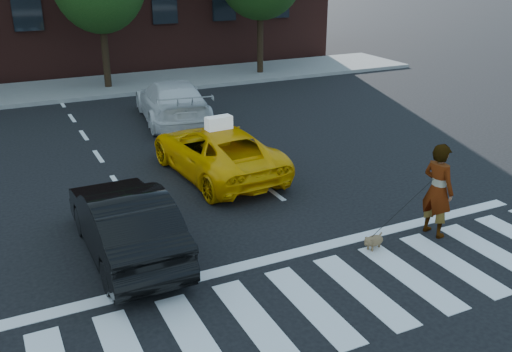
# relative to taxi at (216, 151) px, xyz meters

# --- Properties ---
(ground) EXTENTS (120.00, 120.00, 0.00)m
(ground) POSITION_rel_taxi_xyz_m (-0.86, -6.10, -0.63)
(ground) COLOR black
(ground) RESTS_ON ground
(crosswalk) EXTENTS (13.00, 2.40, 0.01)m
(crosswalk) POSITION_rel_taxi_xyz_m (-0.86, -6.10, -0.62)
(crosswalk) COLOR silver
(crosswalk) RESTS_ON ground
(stop_line) EXTENTS (12.00, 0.30, 0.01)m
(stop_line) POSITION_rel_taxi_xyz_m (-0.86, -4.50, -0.62)
(stop_line) COLOR silver
(stop_line) RESTS_ON ground
(sidewalk_far) EXTENTS (30.00, 4.00, 0.15)m
(sidewalk_far) POSITION_rel_taxi_xyz_m (-0.86, 11.40, -0.55)
(sidewalk_far) COLOR slate
(sidewalk_far) RESTS_ON ground
(taxi) EXTENTS (2.40, 4.65, 1.25)m
(taxi) POSITION_rel_taxi_xyz_m (0.00, 0.00, 0.00)
(taxi) COLOR #EFAA05
(taxi) RESTS_ON ground
(black_sedan) EXTENTS (1.45, 4.04, 1.32)m
(black_sedan) POSITION_rel_taxi_xyz_m (-3.09, -3.12, 0.04)
(black_sedan) COLOR black
(black_sedan) RESTS_ON ground
(white_suv) EXTENTS (2.61, 5.08, 1.41)m
(white_suv) POSITION_rel_taxi_xyz_m (0.54, 5.18, 0.08)
(white_suv) COLOR silver
(white_suv) RESTS_ON ground
(woman) EXTENTS (0.55, 0.75, 1.91)m
(woman) POSITION_rel_taxi_xyz_m (2.64, -5.00, 0.33)
(woman) COLOR #999999
(woman) RESTS_ON ground
(dog) EXTENTS (0.54, 0.32, 0.31)m
(dog) POSITION_rel_taxi_xyz_m (1.14, -5.01, -0.44)
(dog) COLOR brown
(dog) RESTS_ON ground
(taxi_sign) EXTENTS (0.67, 0.33, 0.32)m
(taxi_sign) POSITION_rel_taxi_xyz_m (0.00, -0.20, 0.79)
(taxi_sign) COLOR white
(taxi_sign) RESTS_ON taxi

